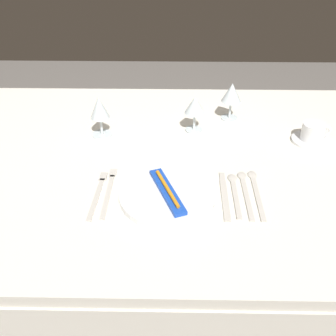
{
  "coord_description": "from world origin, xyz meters",
  "views": [
    {
      "loc": [
        0.06,
        -1.07,
        1.44
      ],
      "look_at": [
        0.04,
        -0.09,
        0.76
      ],
      "focal_mm": 41.67,
      "sensor_mm": 36.0,
      "label": 1
    }
  ],
  "objects_px": {
    "spoon_dessert": "(245,189)",
    "spoon_soup": "(234,189)",
    "toothbrush_package": "(167,191)",
    "fork_inner": "(98,193)",
    "spoon_tea": "(256,188)",
    "wine_glass_left": "(232,94)",
    "wine_glass_centre": "(195,107)",
    "dinner_plate": "(167,196)",
    "dinner_knife": "(225,196)",
    "wine_glass_right": "(100,110)",
    "fork_outer": "(109,190)",
    "coffee_cup_left": "(314,132)"
  },
  "relations": [
    {
      "from": "spoon_dessert",
      "to": "spoon_soup",
      "type": "bearing_deg",
      "value": -171.41
    },
    {
      "from": "toothbrush_package",
      "to": "fork_inner",
      "type": "relative_size",
      "value": 0.95
    },
    {
      "from": "spoon_tea",
      "to": "wine_glass_left",
      "type": "height_order",
      "value": "wine_glass_left"
    },
    {
      "from": "spoon_dessert",
      "to": "wine_glass_centre",
      "type": "distance_m",
      "value": 0.38
    },
    {
      "from": "dinner_plate",
      "to": "dinner_knife",
      "type": "xyz_separation_m",
      "value": [
        0.16,
        0.01,
        -0.01
      ]
    },
    {
      "from": "spoon_tea",
      "to": "wine_glass_right",
      "type": "bearing_deg",
      "value": 148.38
    },
    {
      "from": "dinner_plate",
      "to": "fork_outer",
      "type": "relative_size",
      "value": 1.17
    },
    {
      "from": "toothbrush_package",
      "to": "wine_glass_centre",
      "type": "distance_m",
      "value": 0.41
    },
    {
      "from": "dinner_plate",
      "to": "spoon_dessert",
      "type": "height_order",
      "value": "dinner_plate"
    },
    {
      "from": "dinner_knife",
      "to": "spoon_soup",
      "type": "bearing_deg",
      "value": 46.44
    },
    {
      "from": "dinner_knife",
      "to": "wine_glass_right",
      "type": "relative_size",
      "value": 1.5
    },
    {
      "from": "dinner_knife",
      "to": "spoon_dessert",
      "type": "bearing_deg",
      "value": 31.08
    },
    {
      "from": "toothbrush_package",
      "to": "dinner_knife",
      "type": "distance_m",
      "value": 0.16
    },
    {
      "from": "dinner_plate",
      "to": "spoon_tea",
      "type": "xyz_separation_m",
      "value": [
        0.26,
        0.05,
        -0.01
      ]
    },
    {
      "from": "spoon_dessert",
      "to": "coffee_cup_left",
      "type": "height_order",
      "value": "coffee_cup_left"
    },
    {
      "from": "spoon_tea",
      "to": "spoon_dessert",
      "type": "bearing_deg",
      "value": -176.3
    },
    {
      "from": "dinner_knife",
      "to": "spoon_dessert",
      "type": "relative_size",
      "value": 0.98
    },
    {
      "from": "coffee_cup_left",
      "to": "wine_glass_centre",
      "type": "distance_m",
      "value": 0.42
    },
    {
      "from": "toothbrush_package",
      "to": "wine_glass_right",
      "type": "bearing_deg",
      "value": 124.25
    },
    {
      "from": "spoon_dessert",
      "to": "wine_glass_centre",
      "type": "xyz_separation_m",
      "value": [
        -0.14,
        0.35,
        0.09
      ]
    },
    {
      "from": "fork_outer",
      "to": "wine_glass_centre",
      "type": "bearing_deg",
      "value": 54.4
    },
    {
      "from": "wine_glass_left",
      "to": "wine_glass_right",
      "type": "xyz_separation_m",
      "value": [
        -0.47,
        -0.13,
        -0.0
      ]
    },
    {
      "from": "toothbrush_package",
      "to": "spoon_soup",
      "type": "height_order",
      "value": "toothbrush_package"
    },
    {
      "from": "wine_glass_right",
      "to": "dinner_knife",
      "type": "bearing_deg",
      "value": -40.62
    },
    {
      "from": "toothbrush_package",
      "to": "fork_outer",
      "type": "height_order",
      "value": "toothbrush_package"
    },
    {
      "from": "dinner_plate",
      "to": "spoon_soup",
      "type": "relative_size",
      "value": 1.33
    },
    {
      "from": "fork_outer",
      "to": "wine_glass_right",
      "type": "xyz_separation_m",
      "value": [
        -0.07,
        0.32,
        0.1
      ]
    },
    {
      "from": "toothbrush_package",
      "to": "spoon_dessert",
      "type": "relative_size",
      "value": 0.93
    },
    {
      "from": "fork_inner",
      "to": "wine_glass_left",
      "type": "xyz_separation_m",
      "value": [
        0.43,
        0.47,
        0.1
      ]
    },
    {
      "from": "dinner_plate",
      "to": "fork_inner",
      "type": "relative_size",
      "value": 1.23
    },
    {
      "from": "spoon_dessert",
      "to": "spoon_tea",
      "type": "distance_m",
      "value": 0.03
    },
    {
      "from": "toothbrush_package",
      "to": "spoon_tea",
      "type": "bearing_deg",
      "value": 10.2
    },
    {
      "from": "fork_inner",
      "to": "wine_glass_right",
      "type": "xyz_separation_m",
      "value": [
        -0.04,
        0.33,
        0.1
      ]
    },
    {
      "from": "dinner_plate",
      "to": "wine_glass_centre",
      "type": "xyz_separation_m",
      "value": [
        0.09,
        0.39,
        0.09
      ]
    },
    {
      "from": "toothbrush_package",
      "to": "fork_outer",
      "type": "xyz_separation_m",
      "value": [
        -0.17,
        0.03,
        -0.02
      ]
    },
    {
      "from": "wine_glass_centre",
      "to": "dinner_plate",
      "type": "bearing_deg",
      "value": -102.91
    },
    {
      "from": "wine_glass_centre",
      "to": "fork_inner",
      "type": "bearing_deg",
      "value": -127.69
    },
    {
      "from": "coffee_cup_left",
      "to": "wine_glass_left",
      "type": "relative_size",
      "value": 0.7
    },
    {
      "from": "spoon_soup",
      "to": "coffee_cup_left",
      "type": "distance_m",
      "value": 0.41
    },
    {
      "from": "toothbrush_package",
      "to": "wine_glass_left",
      "type": "xyz_separation_m",
      "value": [
        0.23,
        0.48,
        0.08
      ]
    },
    {
      "from": "dinner_plate",
      "to": "spoon_tea",
      "type": "distance_m",
      "value": 0.26
    },
    {
      "from": "fork_inner",
      "to": "dinner_knife",
      "type": "xyz_separation_m",
      "value": [
        0.36,
        -0.01,
        0.0
      ]
    },
    {
      "from": "fork_outer",
      "to": "spoon_tea",
      "type": "xyz_separation_m",
      "value": [
        0.43,
        0.02,
        -0.0
      ]
    },
    {
      "from": "fork_outer",
      "to": "fork_inner",
      "type": "bearing_deg",
      "value": -157.96
    },
    {
      "from": "dinner_knife",
      "to": "wine_glass_right",
      "type": "height_order",
      "value": "wine_glass_right"
    },
    {
      "from": "dinner_knife",
      "to": "wine_glass_left",
      "type": "xyz_separation_m",
      "value": [
        0.07,
        0.48,
        0.1
      ]
    },
    {
      "from": "spoon_dessert",
      "to": "coffee_cup_left",
      "type": "distance_m",
      "value": 0.39
    },
    {
      "from": "wine_glass_left",
      "to": "wine_glass_right",
      "type": "relative_size",
      "value": 0.98
    },
    {
      "from": "spoon_dessert",
      "to": "wine_glass_left",
      "type": "relative_size",
      "value": 1.56
    },
    {
      "from": "toothbrush_package",
      "to": "dinner_knife",
      "type": "bearing_deg",
      "value": 2.31
    }
  ]
}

